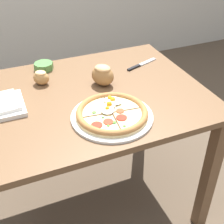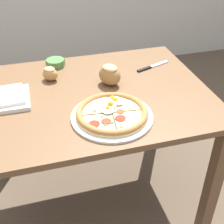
{
  "view_description": "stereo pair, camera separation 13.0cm",
  "coord_description": "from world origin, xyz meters",
  "px_view_note": "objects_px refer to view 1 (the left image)",
  "views": [
    {
      "loc": [
        -0.36,
        -1.2,
        1.55
      ],
      "look_at": [
        0.05,
        -0.22,
        0.8
      ],
      "focal_mm": 50.0,
      "sensor_mm": 36.0,
      "label": 1
    },
    {
      "loc": [
        -0.24,
        -1.24,
        1.55
      ],
      "look_at": [
        0.05,
        -0.22,
        0.8
      ],
      "focal_mm": 50.0,
      "sensor_mm": 36.0,
      "label": 2
    }
  ],
  "objects_px": {
    "ramekin_bowl": "(44,66)",
    "bread_piece_near": "(103,75)",
    "dining_table": "(86,115)",
    "bread_piece_mid": "(41,77)",
    "knife_main": "(141,64)",
    "pizza": "(112,114)"
  },
  "relations": [
    {
      "from": "ramekin_bowl",
      "to": "dining_table",
      "type": "bearing_deg",
      "value": -70.48
    },
    {
      "from": "bread_piece_mid",
      "to": "knife_main",
      "type": "height_order",
      "value": "bread_piece_mid"
    },
    {
      "from": "bread_piece_near",
      "to": "dining_table",
      "type": "bearing_deg",
      "value": -152.55
    },
    {
      "from": "pizza",
      "to": "knife_main",
      "type": "xyz_separation_m",
      "value": [
        0.34,
        0.39,
        -0.02
      ]
    },
    {
      "from": "ramekin_bowl",
      "to": "bread_piece_near",
      "type": "xyz_separation_m",
      "value": [
        0.23,
        -0.27,
        0.03
      ]
    },
    {
      "from": "bread_piece_mid",
      "to": "knife_main",
      "type": "bearing_deg",
      "value": -0.42
    },
    {
      "from": "pizza",
      "to": "bread_piece_near",
      "type": "distance_m",
      "value": 0.29
    },
    {
      "from": "pizza",
      "to": "ramekin_bowl",
      "type": "relative_size",
      "value": 3.34
    },
    {
      "from": "ramekin_bowl",
      "to": "knife_main",
      "type": "distance_m",
      "value": 0.53
    },
    {
      "from": "bread_piece_mid",
      "to": "knife_main",
      "type": "distance_m",
      "value": 0.55
    },
    {
      "from": "dining_table",
      "to": "ramekin_bowl",
      "type": "relative_size",
      "value": 10.93
    },
    {
      "from": "bread_piece_near",
      "to": "bread_piece_mid",
      "type": "xyz_separation_m",
      "value": [
        -0.28,
        0.12,
        -0.02
      ]
    },
    {
      "from": "bread_piece_near",
      "to": "bread_piece_mid",
      "type": "bearing_deg",
      "value": 156.49
    },
    {
      "from": "dining_table",
      "to": "bread_piece_near",
      "type": "distance_m",
      "value": 0.22
    },
    {
      "from": "pizza",
      "to": "ramekin_bowl",
      "type": "distance_m",
      "value": 0.58
    },
    {
      "from": "ramekin_bowl",
      "to": "bread_piece_near",
      "type": "height_order",
      "value": "bread_piece_near"
    },
    {
      "from": "dining_table",
      "to": "pizza",
      "type": "height_order",
      "value": "pizza"
    },
    {
      "from": "pizza",
      "to": "ramekin_bowl",
      "type": "bearing_deg",
      "value": 106.93
    },
    {
      "from": "bread_piece_mid",
      "to": "dining_table",
      "type": "bearing_deg",
      "value": -47.96
    },
    {
      "from": "ramekin_bowl",
      "to": "bread_piece_near",
      "type": "distance_m",
      "value": 0.36
    },
    {
      "from": "dining_table",
      "to": "ramekin_bowl",
      "type": "distance_m",
      "value": 0.38
    },
    {
      "from": "dining_table",
      "to": "bread_piece_near",
      "type": "relative_size",
      "value": 7.88
    }
  ]
}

